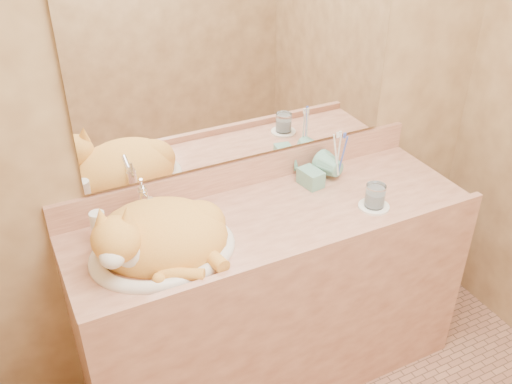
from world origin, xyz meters
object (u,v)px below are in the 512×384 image
vanity_counter (272,299)px  toothbrush_cup (338,171)px  water_glass (375,196)px  soap_dispenser (320,174)px  cat (156,235)px  sink_basin (162,234)px

vanity_counter → toothbrush_cup: (0.36, 0.11, 0.48)m
water_glass → toothbrush_cup: bearing=94.6°
soap_dispenser → toothbrush_cup: bearing=4.5°
toothbrush_cup → water_glass: 0.23m
vanity_counter → cat: size_ratio=3.40×
vanity_counter → soap_dispenser: (0.25, 0.09, 0.51)m
vanity_counter → toothbrush_cup: 0.61m
sink_basin → cat: (-0.02, 0.00, 0.00)m
toothbrush_cup → sink_basin: bearing=-170.8°
vanity_counter → water_glass: (0.38, -0.12, 0.48)m
cat → soap_dispenser: 0.74m
sink_basin → water_glass: size_ratio=5.56×
toothbrush_cup → cat: bearing=-171.1°
soap_dispenser → cat: bearing=179.5°
sink_basin → cat: bearing=174.1°
toothbrush_cup → water_glass: (0.02, -0.23, 0.00)m
soap_dispenser → water_glass: (0.13, -0.21, -0.02)m
vanity_counter → water_glass: water_glass is taller
vanity_counter → sink_basin: (-0.45, -0.02, 0.50)m
soap_dispenser → toothbrush_cup: size_ratio=1.42×
soap_dispenser → sink_basin: bearing=179.7°
water_glass → cat: bearing=173.4°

